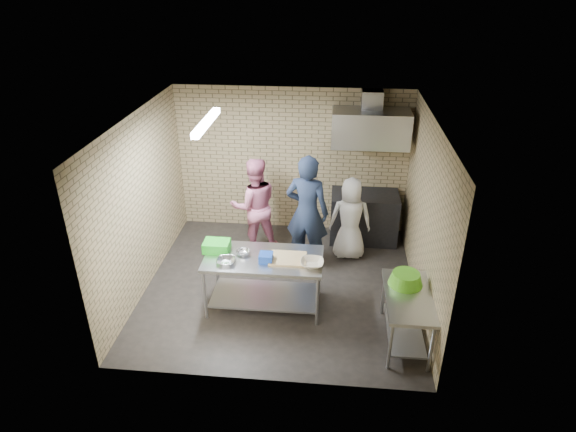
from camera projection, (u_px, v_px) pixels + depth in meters
The scene contains 25 objects.
floor at pixel (281, 285), 7.83m from camera, with size 4.20×4.20×0.00m, color black.
ceiling at pixel (279, 120), 6.59m from camera, with size 4.20×4.20×0.00m, color black.
back_wall at pixel (292, 161), 8.98m from camera, with size 4.20×0.06×2.70m, color #9B8A61.
front_wall at pixel (260, 290), 5.45m from camera, with size 4.20×0.06×2.70m, color #9B8A61.
left_wall at pixel (141, 204), 7.39m from camera, with size 0.06×4.00×2.70m, color #9B8A61.
right_wall at pixel (426, 216), 7.03m from camera, with size 0.06×4.00×2.70m, color #9B8A61.
prep_table at pixel (264, 282), 7.19m from camera, with size 1.69×0.84×0.84m, color #B1B4B8.
side_counter at pixel (406, 318), 6.53m from camera, with size 0.60×1.20×0.75m, color silver.
stove at pixel (364, 217), 8.97m from camera, with size 1.20×0.70×0.90m, color black.
range_hood at pixel (371, 128), 8.26m from camera, with size 1.30×0.60×0.60m, color silver.
hood_duct at pixel (372, 99), 8.18m from camera, with size 0.35×0.30×0.30m, color #A5A8AD.
wall_shelf at pixel (387, 136), 8.48m from camera, with size 0.80×0.20×0.04m, color #3F2B19.
fluorescent_fixture at pixel (206, 122), 6.71m from camera, with size 0.10×1.25×0.08m, color white.
green_crate at pixel (217, 246), 7.13m from camera, with size 0.38×0.28×0.15m, color green.
blue_tub at pixel (266, 258), 6.88m from camera, with size 0.19×0.19×0.12m, color #163FAC.
cutting_board at pixel (288, 258), 6.95m from camera, with size 0.52×0.39×0.03m, color tan.
mixing_bowl_a at pixel (226, 261), 6.85m from camera, with size 0.26×0.26×0.06m, color silver.
mixing_bowl_b at pixel (243, 253), 7.06m from camera, with size 0.20×0.20×0.06m, color silver.
ceramic_bowl at pixel (312, 263), 6.79m from camera, with size 0.32×0.32×0.08m, color beige.
green_basin at pixel (406, 279), 6.55m from camera, with size 0.46×0.46×0.17m, color #59C626, non-canonical shape.
bottle_red at pixel (373, 129), 8.45m from camera, with size 0.07×0.07×0.18m, color #B22619.
bottle_green at pixel (396, 131), 8.42m from camera, with size 0.06×0.06×0.15m, color green.
man_navy at pixel (307, 212), 7.95m from camera, with size 0.71×0.47×1.96m, color #151B36.
woman_pink at pixel (255, 206), 8.45m from camera, with size 0.84×0.65×1.72m, color #C5688B.
woman_white at pixel (350, 219), 8.31m from camera, with size 0.71×0.46×1.45m, color silver.
Camera 1 is at (0.74, -6.41, 4.58)m, focal length 30.68 mm.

